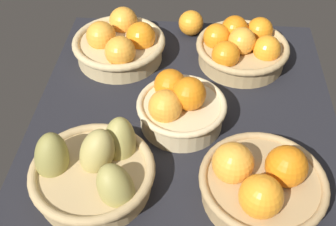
# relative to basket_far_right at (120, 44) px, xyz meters

# --- Properties ---
(market_tray) EXTENTS (0.84, 0.72, 0.03)m
(market_tray) POSITION_rel_basket_far_right_xyz_m (-0.22, -0.19, -0.06)
(market_tray) COLOR black
(market_tray) RESTS_ON ground
(basket_far_right) EXTENTS (0.25, 0.25, 0.11)m
(basket_far_right) POSITION_rel_basket_far_right_xyz_m (0.00, 0.00, 0.00)
(basket_far_right) COLOR tan
(basket_far_right) RESTS_ON market_tray
(basket_near_right) EXTENTS (0.25, 0.25, 0.12)m
(basket_near_right) POSITION_rel_basket_far_right_xyz_m (0.01, -0.33, 0.00)
(basket_near_right) COLOR tan
(basket_near_right) RESTS_ON market_tray
(basket_near_left) EXTENTS (0.25, 0.25, 0.12)m
(basket_near_left) POSITION_rel_basket_far_right_xyz_m (-0.43, -0.34, -0.00)
(basket_near_left) COLOR tan
(basket_near_left) RESTS_ON market_tray
(basket_center) EXTENTS (0.21, 0.21, 0.13)m
(basket_center) POSITION_rel_basket_far_right_xyz_m (-0.23, -0.17, 0.00)
(basket_center) COLOR #D3BC8C
(basket_center) RESTS_ON market_tray
(basket_far_left_pears) EXTENTS (0.25, 0.25, 0.15)m
(basket_far_left_pears) POSITION_rel_basket_far_right_xyz_m (-0.43, -0.02, -0.00)
(basket_far_left_pears) COLOR tan
(basket_far_left_pears) RESTS_ON market_tray
(loose_orange_front_gap) EXTENTS (0.07, 0.07, 0.07)m
(loose_orange_front_gap) POSITION_rel_basket_far_right_xyz_m (0.13, -0.19, -0.01)
(loose_orange_front_gap) COLOR orange
(loose_orange_front_gap) RESTS_ON market_tray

